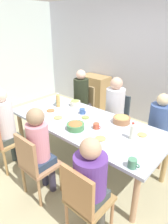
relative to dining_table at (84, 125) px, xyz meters
The scene contains 31 objects.
ground_plane 0.68m from the dining_table, ahead, with size 7.31×7.31×0.00m, color tan.
wall_back 2.14m from the dining_table, 90.00° to the left, with size 6.34×0.12×2.60m, color silver.
dining_table is the anchor object (origin of this frame).
chair_0 1.22m from the dining_table, 132.04° to the left, with size 0.40×0.40×0.90m.
person_0 1.15m from the dining_table, 135.06° to the left, with size 0.30×0.30×1.26m.
chair_1 0.91m from the dining_table, 90.00° to the left, with size 0.40×0.40×0.90m.
person_1 0.81m from the dining_table, 90.00° to the left, with size 0.33×0.33×1.25m.
chair_2 0.91m from the dining_table, 90.00° to the right, with size 0.40×0.40×0.90m.
person_2 0.81m from the dining_table, 90.00° to the right, with size 0.30×0.30×1.21m.
chair_3 1.22m from the dining_table, 132.04° to the right, with size 0.40×0.40×0.90m.
person_3 1.15m from the dining_table, 135.07° to the right, with size 0.30×0.30×1.27m.
chair_4 1.22m from the dining_table, 47.96° to the left, with size 0.40×0.40×0.90m.
person_4 1.14m from the dining_table, 44.92° to the left, with size 0.32×0.32×1.15m.
chair_5 1.22m from the dining_table, 47.96° to the right, with size 0.40×0.40×0.90m.
person_5 1.14m from the dining_table, 44.93° to the right, with size 0.32×0.32×1.16m.
plate_0 0.11m from the dining_table, 117.16° to the left, with size 0.21×0.21×0.04m.
plate_1 0.41m from the dining_table, 149.11° to the right, with size 0.24×0.24×0.04m.
plate_2 0.86m from the dining_table, 11.95° to the left, with size 0.22×0.22×0.04m.
plate_3 0.65m from the dining_table, 169.96° to the right, with size 0.24×0.24×0.04m.
plate_4 0.89m from the dining_table, 159.24° to the right, with size 0.21×0.21×0.04m.
plate_5 0.56m from the dining_table, 26.52° to the right, with size 0.24×0.24×0.04m.
bowl_0 0.29m from the dining_table, 74.61° to the right, with size 0.24×0.24×0.10m.
bowl_1 0.56m from the dining_table, 37.22° to the left, with size 0.25×0.25×0.11m.
bowl_2 0.64m from the dining_table, 146.15° to the left, with size 0.18×0.18×0.11m.
cup_0 1.14m from the dining_table, 22.90° to the right, with size 0.13×0.09×0.10m.
cup_1 0.30m from the dining_table, 10.83° to the right, with size 0.12×0.08×0.08m.
cup_2 0.84m from the dining_table, 166.13° to the left, with size 0.11×0.07×0.07m.
cup_3 0.29m from the dining_table, 137.53° to the left, with size 0.12×0.09×0.08m.
bottle_0 0.79m from the dining_table, ahead, with size 0.06×0.06×0.22m.
bottle_1 0.74m from the dining_table, behind, with size 0.07×0.07×0.25m.
side_cabinet 2.14m from the dining_table, 124.78° to the left, with size 0.70×0.44×0.90m, color #A98450.
Camera 1 is at (1.73, -1.94, 2.06)m, focal length 31.56 mm.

